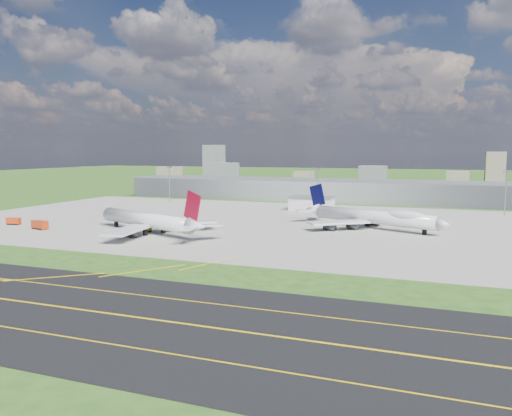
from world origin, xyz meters
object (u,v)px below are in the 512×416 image
(crash_tender, at_px, (14,222))
(van_white_near, at_px, (331,226))
(van_white_far, at_px, (428,224))
(airliner_blue_quad, at_px, (373,217))
(tug_yellow, at_px, (148,230))
(airliner_red_twin, at_px, (149,221))
(fire_truck, at_px, (40,225))

(crash_tender, relative_size, van_white_near, 1.42)
(van_white_far, bearing_deg, airliner_blue_quad, -178.42)
(van_white_far, bearing_deg, tug_yellow, 174.63)
(airliner_red_twin, xyz_separation_m, fire_truck, (-55.11, -8.23, -3.63))
(airliner_blue_quad, height_order, tug_yellow, airliner_blue_quad)
(crash_tender, bearing_deg, van_white_far, 5.75)
(fire_truck, distance_m, van_white_near, 138.28)
(fire_truck, xyz_separation_m, crash_tender, (-23.23, 6.70, -0.27))
(airliner_blue_quad, bearing_deg, fire_truck, -135.21)
(airliner_red_twin, bearing_deg, fire_truck, 30.84)
(fire_truck, height_order, tug_yellow, fire_truck)
(airliner_red_twin, distance_m, airliner_blue_quad, 104.68)
(airliner_red_twin, bearing_deg, van_white_far, -128.15)
(airliner_blue_quad, relative_size, tug_yellow, 18.48)
(airliner_red_twin, distance_m, van_white_near, 85.11)
(tug_yellow, bearing_deg, van_white_near, -25.07)
(tug_yellow, bearing_deg, van_white_far, -25.01)
(airliner_red_twin, bearing_deg, airliner_blue_quad, -129.67)
(van_white_near, relative_size, van_white_far, 0.92)
(tug_yellow, bearing_deg, fire_truck, 138.76)
(crash_tender, height_order, van_white_far, crash_tender)
(airliner_blue_quad, xyz_separation_m, van_white_near, (-19.09, -6.18, -4.37))
(airliner_red_twin, relative_size, crash_tender, 10.26)
(tug_yellow, bearing_deg, airliner_red_twin, -97.22)
(fire_truck, height_order, van_white_far, fire_truck)
(fire_truck, height_order, van_white_near, fire_truck)
(airliner_blue_quad, bearing_deg, van_white_near, -138.49)
(airliner_red_twin, height_order, van_white_near, airliner_red_twin)
(fire_truck, relative_size, crash_tender, 1.35)
(airliner_red_twin, relative_size, tug_yellow, 18.52)
(airliner_blue_quad, distance_m, van_white_far, 29.83)
(van_white_near, bearing_deg, airliner_blue_quad, -62.98)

